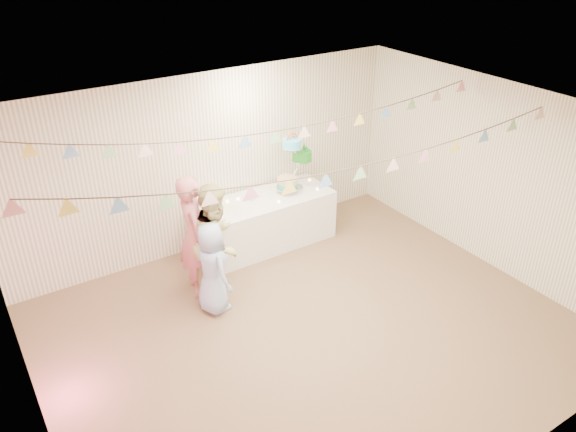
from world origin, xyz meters
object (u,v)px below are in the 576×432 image
person_adult_a (195,236)px  person_child (212,268)px  person_adult_b (217,242)px  table (265,221)px  cake_stand (294,164)px

person_adult_a → person_child: 0.52m
person_adult_a → person_adult_b: person_adult_a is taller
person_adult_a → person_adult_b: (0.20, -0.22, -0.04)m
person_adult_b → person_child: (-0.20, -0.25, -0.19)m
person_adult_b → person_child: person_adult_b is taller
table → person_adult_a: 1.54m
cake_stand → person_child: cake_stand is taller
person_child → person_adult_a: bearing=-3.8°
table → person_child: bearing=-143.3°
table → person_adult_a: size_ratio=1.22×
person_adult_b → cake_stand: bearing=-18.3°
cake_stand → person_adult_b: (-1.72, -0.82, -0.37)m
person_child → person_adult_b: bearing=-42.5°
table → cake_stand: size_ratio=2.43×
cake_stand → person_adult_b: same height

